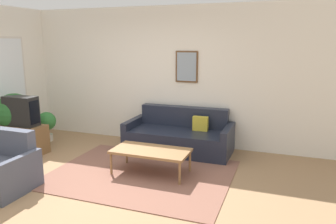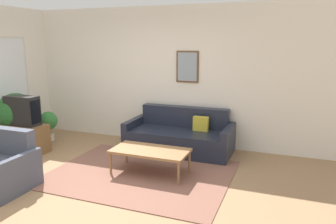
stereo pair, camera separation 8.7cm
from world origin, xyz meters
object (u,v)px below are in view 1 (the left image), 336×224
Objects in this scene: armchair at (1,171)px; potted_plant_tall at (15,114)px; coffee_table at (151,152)px; tv at (21,111)px; couch at (180,136)px.

armchair is 0.80× the size of potted_plant_tall.
armchair is at bearing -144.70° from coffee_table.
potted_plant_tall is (-0.30, 0.14, -0.10)m from tv.
couch is at bearing 86.42° from coffee_table.
tv is at bearing 177.99° from coffee_table.
potted_plant_tall reaches higher than armchair.
couch is at bearing 18.27° from potted_plant_tall.
armchair reaches higher than couch.
coffee_table is at bearing -2.01° from tv.
armchair is (-1.74, -1.23, -0.08)m from coffee_table.
armchair is at bearing -57.55° from tv.
tv is at bearing 124.79° from armchair.
armchair is at bearing -126.67° from couch.
couch reaches higher than coffee_table.
coffee_table is (-0.08, -1.20, 0.08)m from couch.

